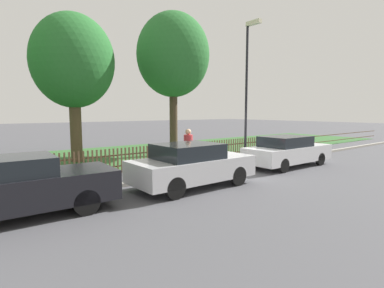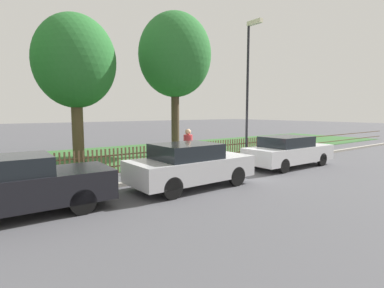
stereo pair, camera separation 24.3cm
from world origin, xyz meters
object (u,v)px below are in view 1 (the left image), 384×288
object	(u,v)px
tree_mid_park	(173,56)
street_lamp	(248,77)
parked_car_black_saloon	(192,165)
parked_car_navy_estate	(287,151)
covered_motorcycle	(210,152)
parked_car_silver_hatchback	(11,187)
tree_behind_motorcycle	(73,62)
pedestrian_near_fence	(188,148)

from	to	relation	value
tree_mid_park	street_lamp	distance (m)	4.76
tree_mid_park	street_lamp	size ratio (longest dim) A/B	1.21
parked_car_black_saloon	tree_mid_park	xyz separation A→B (m)	(3.65, 6.33, 4.69)
parked_car_navy_estate	covered_motorcycle	world-z (taller)	parked_car_navy_estate
covered_motorcycle	tree_mid_park	size ratio (longest dim) A/B	0.24
parked_car_silver_hatchback	covered_motorcycle	size ratio (longest dim) A/B	2.46
tree_behind_motorcycle	pedestrian_near_fence	size ratio (longest dim) A/B	3.99
tree_mid_park	street_lamp	bearing A→B (deg)	-75.75
tree_behind_motorcycle	tree_mid_park	bearing A→B (deg)	-9.88
parked_car_black_saloon	parked_car_navy_estate	xyz separation A→B (m)	(5.52, 0.26, -0.04)
parked_car_black_saloon	tree_behind_motorcycle	bearing A→B (deg)	100.41
covered_motorcycle	street_lamp	world-z (taller)	street_lamp
tree_mid_park	parked_car_navy_estate	bearing A→B (deg)	-72.89
covered_motorcycle	pedestrian_near_fence	xyz separation A→B (m)	(-1.68, -0.66, 0.37)
covered_motorcycle	tree_mid_park	bearing A→B (deg)	74.15
parked_car_silver_hatchback	tree_mid_park	bearing A→B (deg)	37.46
parked_car_black_saloon	parked_car_navy_estate	bearing A→B (deg)	2.30
tree_mid_park	covered_motorcycle	bearing A→B (deg)	-100.75
pedestrian_near_fence	street_lamp	world-z (taller)	street_lamp
pedestrian_near_fence	street_lamp	size ratio (longest dim) A/B	0.27
parked_car_silver_hatchback	parked_car_black_saloon	world-z (taller)	parked_car_silver_hatchback
parked_car_silver_hatchback	tree_behind_motorcycle	size ratio (longest dim) A/B	0.65
street_lamp	parked_car_navy_estate	bearing A→B (deg)	-65.85
pedestrian_near_fence	street_lamp	xyz separation A→B (m)	(3.53, 0.14, 2.97)
parked_car_silver_hatchback	parked_car_black_saloon	bearing A→B (deg)	-0.50
parked_car_silver_hatchback	tree_behind_motorcycle	world-z (taller)	tree_behind_motorcycle
parked_car_black_saloon	tree_behind_motorcycle	size ratio (longest dim) A/B	0.58
tree_mid_park	pedestrian_near_fence	bearing A→B (deg)	-118.10
pedestrian_near_fence	parked_car_black_saloon	bearing A→B (deg)	107.97
covered_motorcycle	parked_car_silver_hatchback	bearing A→B (deg)	-169.13
parked_car_navy_estate	covered_motorcycle	xyz separation A→B (m)	(-2.60, 2.20, -0.07)
pedestrian_near_fence	tree_behind_motorcycle	bearing A→B (deg)	-11.81
parked_car_black_saloon	tree_mid_park	size ratio (longest dim) A/B	0.52
parked_car_silver_hatchback	pedestrian_near_fence	distance (m)	6.38
parked_car_black_saloon	covered_motorcycle	distance (m)	3.82
covered_motorcycle	parked_car_black_saloon	bearing A→B (deg)	-144.92
parked_car_silver_hatchback	street_lamp	size ratio (longest dim) A/B	0.71
tree_behind_motorcycle	pedestrian_near_fence	bearing A→B (deg)	-64.19
tree_mid_park	pedestrian_near_fence	distance (m)	6.78
street_lamp	tree_mid_park	bearing A→B (deg)	104.25
tree_mid_park	street_lamp	world-z (taller)	tree_mid_park
parked_car_silver_hatchback	parked_car_black_saloon	xyz separation A→B (m)	(4.94, -0.22, -0.00)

